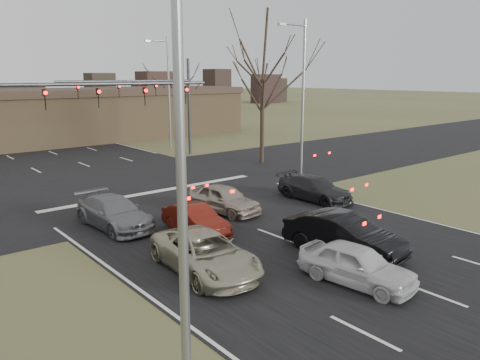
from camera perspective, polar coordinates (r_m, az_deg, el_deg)
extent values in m
plane|color=#4D552D|center=(18.04, 11.04, -9.20)|extent=(360.00, 360.00, 0.00)
cube|color=black|center=(29.40, -12.07, -0.66)|extent=(200.00, 14.00, 0.02)
cube|color=olive|center=(50.96, -22.38, 6.82)|extent=(42.00, 10.00, 4.60)
cube|color=#38281E|center=(50.81, -22.63, 9.79)|extent=(42.40, 10.40, 0.70)
cylinder|color=#383A3D|center=(25.76, -15.62, 11.21)|extent=(12.00, 0.18, 0.18)
imported|color=black|center=(24.61, -22.68, 9.03)|extent=(0.16, 0.20, 1.00)
imported|color=black|center=(25.52, -16.90, 9.55)|extent=(0.16, 0.20, 1.00)
imported|color=black|center=(26.67, -11.55, 9.95)|extent=(0.16, 0.20, 1.00)
imported|color=black|center=(28.03, -6.68, 10.23)|extent=(0.16, 0.20, 1.00)
cylinder|color=#383A3D|center=(40.20, -6.23, 8.81)|extent=(0.24, 0.24, 8.00)
cylinder|color=#383A3D|center=(37.37, -13.51, 11.63)|extent=(11.00, 0.18, 0.18)
imported|color=black|center=(38.49, -10.26, 10.75)|extent=(0.16, 0.20, 1.00)
imported|color=black|center=(37.04, -14.56, 10.49)|extent=(0.16, 0.20, 1.00)
imported|color=black|center=(35.82, -19.17, 10.14)|extent=(0.16, 0.20, 1.00)
cylinder|color=gray|center=(7.84, -7.17, 0.48)|extent=(0.18, 0.18, 10.00)
cylinder|color=gray|center=(30.17, 7.67, 9.42)|extent=(0.18, 0.18, 10.00)
cylinder|color=gray|center=(29.55, 6.55, 18.32)|extent=(2.00, 0.12, 0.12)
cube|color=gray|center=(28.84, 5.10, 18.39)|extent=(0.50, 0.25, 0.15)
cylinder|color=gray|center=(43.79, -8.65, 10.36)|extent=(0.18, 0.18, 10.00)
cylinder|color=gray|center=(43.36, -10.03, 16.38)|extent=(2.00, 0.12, 0.12)
cube|color=gray|center=(42.87, -11.24, 16.31)|extent=(0.50, 0.25, 0.15)
cylinder|color=black|center=(35.97, 2.71, 7.08)|extent=(0.32, 0.32, 6.33)
cylinder|color=black|center=(53.62, -7.94, 8.07)|extent=(0.32, 0.32, 4.95)
imported|color=#AAA68A|center=(16.27, -4.30, -8.88)|extent=(2.75, 5.11, 1.36)
imported|color=silver|center=(15.81, 14.02, -9.95)|extent=(2.05, 4.06, 1.33)
imported|color=black|center=(18.15, 12.52, -6.54)|extent=(2.17, 4.82, 1.54)
imported|color=black|center=(25.64, 9.08, -1.03)|extent=(1.93, 4.51, 1.29)
imported|color=slate|center=(21.58, -15.12, -3.82)|extent=(2.18, 4.82, 1.37)
imported|color=#55130C|center=(20.11, -5.43, -4.86)|extent=(1.38, 3.74, 1.22)
imported|color=#A69786|center=(23.07, -1.96, -2.30)|extent=(2.05, 4.21, 1.38)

